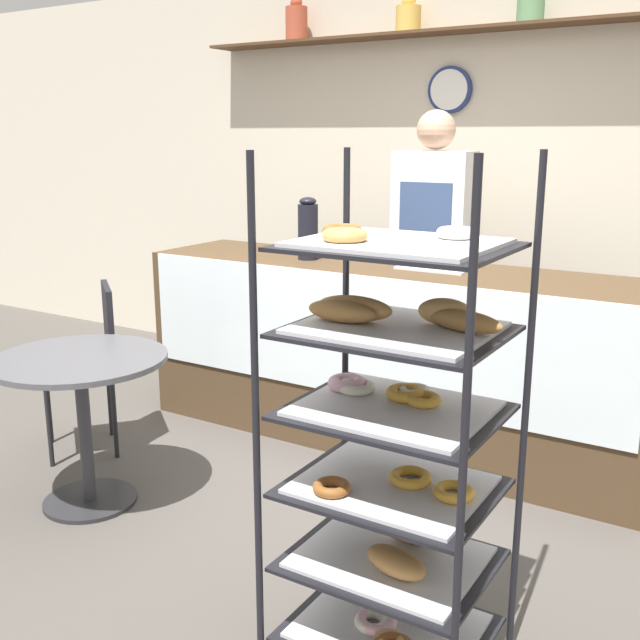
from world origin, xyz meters
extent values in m
plane|color=#4C4742|center=(0.00, 0.00, 0.00)|extent=(14.00, 14.00, 0.00)
cube|color=beige|center=(0.00, 2.15, 1.35)|extent=(10.00, 0.06, 2.70)
cube|color=#4C331E|center=(0.00, 2.00, 2.25)|extent=(3.67, 0.24, 0.02)
cylinder|color=#B24C33|center=(-1.18, 2.00, 2.37)|extent=(0.15, 0.15, 0.22)
sphere|color=#B24C33|center=(-1.18, 2.00, 2.50)|extent=(0.08, 0.08, 0.08)
cylinder|color=gold|center=(-0.37, 2.00, 2.34)|extent=(0.15, 0.15, 0.15)
sphere|color=gold|center=(-0.37, 2.00, 2.44)|extent=(0.08, 0.08, 0.08)
cylinder|color=#669966|center=(0.38, 2.00, 2.34)|extent=(0.15, 0.15, 0.16)
cylinder|color=navy|center=(-0.12, 2.10, 1.92)|extent=(0.28, 0.03, 0.28)
cylinder|color=white|center=(-0.12, 2.08, 1.92)|extent=(0.24, 0.00, 0.24)
cube|color=#4C3823|center=(0.00, 1.09, 0.49)|extent=(2.79, 0.66, 0.98)
cube|color=silver|center=(0.00, 0.76, 0.67)|extent=(2.68, 0.01, 0.63)
cylinder|color=black|center=(0.51, -0.80, 0.81)|extent=(0.02, 0.02, 1.61)
cylinder|color=black|center=(1.14, -0.80, 0.81)|extent=(0.02, 0.02, 1.61)
cylinder|color=black|center=(0.51, -0.28, 0.81)|extent=(0.02, 0.02, 1.61)
cylinder|color=black|center=(1.14, -0.28, 0.81)|extent=(0.02, 0.02, 1.61)
cube|color=black|center=(0.83, -0.54, 0.12)|extent=(0.61, 0.50, 0.01)
cube|color=silver|center=(0.83, -0.54, 0.13)|extent=(0.54, 0.44, 0.01)
torus|color=#EAB2C1|center=(0.80, -0.57, 0.16)|extent=(0.13, 0.13, 0.04)
torus|color=#EAB2C1|center=(0.87, -0.41, 0.16)|extent=(0.11, 0.11, 0.04)
torus|color=silver|center=(0.79, -0.57, 0.16)|extent=(0.12, 0.12, 0.03)
cube|color=black|center=(0.83, -0.54, 0.37)|extent=(0.61, 0.50, 0.01)
cube|color=silver|center=(0.83, -0.54, 0.38)|extent=(0.54, 0.44, 0.01)
ellipsoid|color=olive|center=(0.89, -0.63, 0.43)|extent=(0.22, 0.12, 0.08)
ellipsoid|color=#B27F47|center=(0.85, -0.44, 0.43)|extent=(0.21, 0.12, 0.09)
cube|color=black|center=(0.83, -0.54, 0.61)|extent=(0.61, 0.50, 0.01)
cube|color=silver|center=(0.83, -0.54, 0.62)|extent=(0.54, 0.44, 0.01)
torus|color=brown|center=(0.70, -0.69, 0.65)|extent=(0.11, 0.11, 0.03)
torus|color=gold|center=(0.87, -0.51, 0.65)|extent=(0.13, 0.13, 0.03)
torus|color=gold|center=(1.02, -0.53, 0.65)|extent=(0.12, 0.12, 0.03)
cube|color=black|center=(0.83, -0.54, 0.86)|extent=(0.61, 0.50, 0.01)
cube|color=silver|center=(0.83, -0.54, 0.87)|extent=(0.54, 0.44, 0.01)
torus|color=silver|center=(0.84, -0.43, 0.89)|extent=(0.10, 0.10, 0.03)
torus|color=silver|center=(0.67, -0.48, 0.89)|extent=(0.12, 0.12, 0.03)
torus|color=gold|center=(0.89, -0.48, 0.89)|extent=(0.10, 0.10, 0.03)
torus|color=gold|center=(0.83, -0.46, 0.89)|extent=(0.12, 0.12, 0.04)
torus|color=#EAB2C1|center=(0.63, -0.48, 0.90)|extent=(0.12, 0.12, 0.04)
cube|color=black|center=(0.83, -0.54, 1.10)|extent=(0.61, 0.50, 0.01)
cube|color=silver|center=(0.83, -0.54, 1.12)|extent=(0.54, 0.44, 0.01)
ellipsoid|color=olive|center=(1.02, -0.50, 1.15)|extent=(0.25, 0.12, 0.06)
ellipsoid|color=tan|center=(0.94, -0.46, 1.16)|extent=(0.17, 0.11, 0.08)
ellipsoid|color=#B27F47|center=(0.69, -0.55, 1.16)|extent=(0.24, 0.09, 0.07)
ellipsoid|color=olive|center=(0.67, -0.59, 1.15)|extent=(0.22, 0.08, 0.07)
cube|color=black|center=(0.83, -0.54, 1.35)|extent=(0.61, 0.50, 0.01)
cube|color=silver|center=(0.83, -0.54, 1.36)|extent=(0.54, 0.44, 0.01)
torus|color=silver|center=(0.95, -0.42, 1.38)|extent=(0.11, 0.11, 0.03)
torus|color=tan|center=(0.71, -0.63, 1.38)|extent=(0.13, 0.13, 0.03)
torus|color=brown|center=(0.64, -0.53, 1.38)|extent=(0.12, 0.12, 0.03)
cube|color=#282833|center=(0.00, 1.63, 0.45)|extent=(0.27, 0.19, 0.91)
cube|color=silver|center=(0.00, 1.63, 1.24)|extent=(0.45, 0.22, 0.66)
cube|color=#334770|center=(0.00, 1.52, 1.12)|extent=(0.32, 0.01, 0.55)
sphere|color=tan|center=(0.00, 1.63, 1.68)|extent=(0.22, 0.22, 0.22)
cylinder|color=#262628|center=(-0.83, -0.30, 0.01)|extent=(0.42, 0.42, 0.02)
cylinder|color=#333338|center=(-0.83, -0.30, 0.35)|extent=(0.06, 0.06, 0.66)
cylinder|color=#4C4C51|center=(-0.83, -0.30, 0.69)|extent=(0.77, 0.77, 0.02)
cylinder|color=black|center=(-1.55, 0.07, 0.23)|extent=(0.02, 0.02, 0.47)
cylinder|color=black|center=(-1.30, -0.13, 0.23)|extent=(0.02, 0.02, 0.47)
cylinder|color=black|center=(-1.35, 0.33, 0.23)|extent=(0.02, 0.02, 0.47)
cylinder|color=black|center=(-1.10, 0.12, 0.23)|extent=(0.02, 0.02, 0.47)
cube|color=black|center=(-1.33, 0.10, 0.48)|extent=(0.53, 0.53, 0.03)
cube|color=black|center=(-1.22, 0.24, 0.69)|extent=(0.30, 0.25, 0.40)
cylinder|color=black|center=(-0.48, 1.03, 1.13)|extent=(0.11, 0.11, 0.30)
ellipsoid|color=black|center=(-0.48, 1.03, 1.30)|extent=(0.09, 0.09, 0.04)
cube|color=silver|center=(0.24, 1.18, 0.99)|extent=(0.37, 0.34, 0.01)
torus|color=brown|center=(0.20, 1.23, 1.01)|extent=(0.13, 0.13, 0.04)
torus|color=silver|center=(0.23, 1.16, 1.01)|extent=(0.11, 0.11, 0.03)
torus|color=tan|center=(0.36, 1.27, 1.01)|extent=(0.11, 0.11, 0.04)
camera|label=1|loc=(1.74, -2.42, 1.65)|focal=42.00mm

